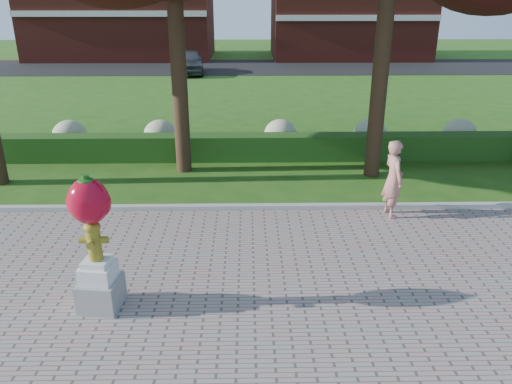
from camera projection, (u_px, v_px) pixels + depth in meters
ground at (254, 275)px, 9.38m from camera, size 100.00×100.00×0.00m
curb at (252, 208)px, 12.14m from camera, size 40.00×0.18×0.15m
lawn_hedge at (251, 147)px, 15.73m from camera, size 24.00×0.70×0.80m
hydrangea_row at (268, 134)px, 16.61m from camera, size 20.10×1.10×0.99m
street at (249, 67)px, 35.35m from camera, size 50.00×8.00×0.02m
building_left at (122, 12)px, 39.46m from camera, size 14.00×8.00×7.00m
building_right at (348, 15)px, 39.86m from camera, size 12.00×8.00×6.40m
hydrant_sculpture at (94, 240)px, 7.93m from camera, size 0.71×0.71×2.35m
woman at (393, 179)px, 11.49m from camera, size 0.55×0.74×1.83m
parked_car at (189, 62)px, 32.23m from camera, size 2.18×4.52×1.49m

